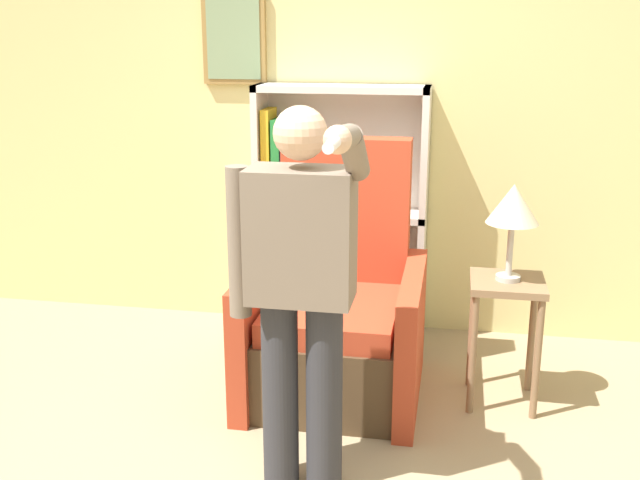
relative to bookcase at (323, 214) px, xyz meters
name	(u,v)px	position (x,y,z in m)	size (l,w,h in m)	color
wall_back	(376,106)	(0.29, 0.16, 0.65)	(8.00, 0.11, 2.80)	#DBCC84
bookcase	(323,214)	(0.00, 0.00, 0.00)	(1.03, 0.28, 1.54)	silver
armchair	(337,319)	(0.21, -0.78, -0.37)	(0.89, 0.92, 1.30)	#4C3823
person_standing	(300,282)	(0.21, -1.69, 0.14)	(0.56, 0.78, 1.59)	#2D2D33
side_table	(506,309)	(1.07, -0.79, -0.25)	(0.36, 0.36, 0.66)	#846647
table_lamp	(513,207)	(1.07, -0.79, 0.27)	(0.26, 0.26, 0.48)	#B7B2A8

